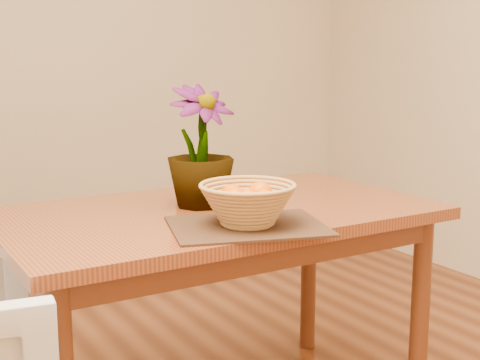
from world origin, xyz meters
TOP-DOWN VIEW (x-y plane):
  - wall_back at (0.00, 2.25)m, footprint 4.00×0.02m
  - table at (0.00, 0.30)m, footprint 1.40×0.80m
  - placemat at (-0.04, 0.03)m, footprint 0.52×0.45m
  - wicker_basket at (-0.04, 0.03)m, footprint 0.28×0.28m
  - orange_pile at (-0.04, 0.03)m, footprint 0.18×0.18m
  - potted_plant at (-0.03, 0.35)m, footprint 0.26×0.26m

SIDE VIEW (x-z plane):
  - table at x=0.00m, z-range 0.29..1.04m
  - placemat at x=-0.04m, z-range 0.75..0.76m
  - wicker_basket at x=-0.04m, z-range 0.76..0.87m
  - orange_pile at x=-0.04m, z-range 0.80..0.88m
  - potted_plant at x=-0.03m, z-range 0.75..1.15m
  - wall_back at x=0.00m, z-range 0.00..2.70m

